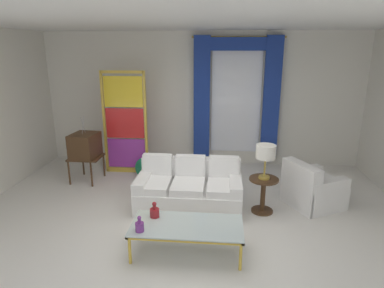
% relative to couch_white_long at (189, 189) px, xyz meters
% --- Properties ---
extents(ground_plane, '(16.00, 16.00, 0.00)m').
position_rel_couch_white_long_xyz_m(ground_plane, '(0.03, -0.67, -0.30)').
color(ground_plane, white).
extents(wall_rear, '(8.00, 0.12, 3.00)m').
position_rel_couch_white_long_xyz_m(wall_rear, '(0.03, 2.39, 1.20)').
color(wall_rear, white).
rests_on(wall_rear, ground).
extents(ceiling_slab, '(8.00, 7.60, 0.04)m').
position_rel_couch_white_long_xyz_m(ceiling_slab, '(0.03, 0.13, 2.72)').
color(ceiling_slab, white).
extents(curtained_window, '(2.00, 0.17, 2.70)m').
position_rel_couch_white_long_xyz_m(curtained_window, '(0.82, 2.23, 1.44)').
color(curtained_window, white).
rests_on(curtained_window, ground).
extents(couch_white_long, '(1.76, 0.92, 0.86)m').
position_rel_couch_white_long_xyz_m(couch_white_long, '(0.00, 0.00, 0.00)').
color(couch_white_long, white).
rests_on(couch_white_long, ground).
extents(coffee_table, '(1.47, 0.70, 0.41)m').
position_rel_couch_white_long_xyz_m(coffee_table, '(0.11, -1.37, 0.07)').
color(coffee_table, silver).
rests_on(coffee_table, ground).
extents(bottle_blue_decanter, '(0.11, 0.11, 0.21)m').
position_rel_couch_white_long_xyz_m(bottle_blue_decanter, '(-0.47, -1.58, 0.18)').
color(bottle_blue_decanter, '#753384').
rests_on(bottle_blue_decanter, coffee_table).
extents(bottle_crystal_tall, '(0.13, 0.13, 0.22)m').
position_rel_couch_white_long_xyz_m(bottle_crystal_tall, '(-0.36, -1.19, 0.18)').
color(bottle_crystal_tall, maroon).
rests_on(bottle_crystal_tall, coffee_table).
extents(vintage_tv, '(0.62, 0.64, 1.35)m').
position_rel_couch_white_long_xyz_m(vintage_tv, '(-2.22, 0.94, 0.42)').
color(vintage_tv, '#472D19').
rests_on(vintage_tv, ground).
extents(armchair_white, '(1.10, 1.09, 0.80)m').
position_rel_couch_white_long_xyz_m(armchair_white, '(2.09, 0.21, -0.02)').
color(armchair_white, white).
rests_on(armchair_white, ground).
extents(stained_glass_divider, '(0.95, 0.05, 2.20)m').
position_rel_couch_white_long_xyz_m(stained_glass_divider, '(-1.53, 1.49, 0.75)').
color(stained_glass_divider, gold).
rests_on(stained_glass_divider, ground).
extents(peacock_figurine, '(0.44, 0.60, 0.50)m').
position_rel_couch_white_long_xyz_m(peacock_figurine, '(-1.07, 1.15, -0.08)').
color(peacock_figurine, beige).
rests_on(peacock_figurine, ground).
extents(round_side_table, '(0.48, 0.48, 0.59)m').
position_rel_couch_white_long_xyz_m(round_side_table, '(1.24, -0.10, 0.05)').
color(round_side_table, '#472D19').
rests_on(round_side_table, ground).
extents(table_lamp_brass, '(0.32, 0.32, 0.57)m').
position_rel_couch_white_long_xyz_m(table_lamp_brass, '(1.24, -0.10, 0.72)').
color(table_lamp_brass, '#B29338').
rests_on(table_lamp_brass, round_side_table).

